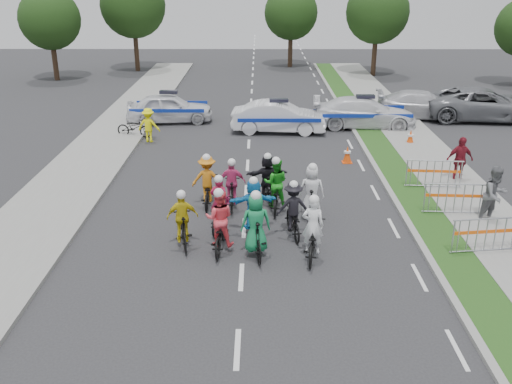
{
  "coord_description": "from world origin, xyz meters",
  "views": [
    {
      "loc": [
        0.43,
        -12.91,
        7.43
      ],
      "look_at": [
        0.37,
        3.23,
        1.1
      ],
      "focal_mm": 40.0,
      "sensor_mm": 36.0,
      "label": 1
    }
  ],
  "objects_px": {
    "rider_1": "(256,231)",
    "barrier_2": "(434,175)",
    "rider_2": "(220,227)",
    "rider_3": "(183,225)",
    "civilian_sedan": "(423,105)",
    "tree_0": "(50,19)",
    "police_car_0": "(169,108)",
    "civilian_suv": "(484,104)",
    "rider_5": "(254,209)",
    "rider_6": "(220,211)",
    "rider_10": "(208,186)",
    "police_car_2": "(364,113)",
    "spectator_1": "(495,195)",
    "parked_bike": "(134,128)",
    "rider_11": "(267,181)",
    "barrier_0": "(486,237)",
    "tree_1": "(377,12)",
    "police_car_1": "(279,117)",
    "barrier_1": "(455,200)",
    "cone_1": "(410,138)",
    "rider_0": "(312,237)",
    "rider_7": "(311,197)",
    "rider_8": "(276,191)",
    "rider_4": "(293,214)",
    "rider_9": "(232,189)",
    "spectator_2": "(460,160)",
    "cone_0": "(347,155)",
    "tree_4": "(291,13)",
    "marshal_hiviz": "(149,125)",
    "tree_3": "(133,5)"
  },
  "relations": [
    {
      "from": "police_car_2",
      "to": "spectator_1",
      "type": "xyz_separation_m",
      "value": [
        2.02,
        -11.54,
        0.18
      ]
    },
    {
      "from": "rider_1",
      "to": "civilian_sedan",
      "type": "distance_m",
      "value": 17.97
    },
    {
      "from": "cone_1",
      "to": "parked_bike",
      "type": "distance_m",
      "value": 12.79
    },
    {
      "from": "rider_9",
      "to": "rider_10",
      "type": "bearing_deg",
      "value": -16.45
    },
    {
      "from": "barrier_2",
      "to": "cone_1",
      "type": "height_order",
      "value": "barrier_2"
    },
    {
      "from": "barrier_2",
      "to": "parked_bike",
      "type": "relative_size",
      "value": 1.17
    },
    {
      "from": "rider_5",
      "to": "rider_8",
      "type": "bearing_deg",
      "value": -122.21
    },
    {
      "from": "rider_1",
      "to": "barrier_2",
      "type": "bearing_deg",
      "value": -149.53
    },
    {
      "from": "barrier_1",
      "to": "rider_6",
      "type": "bearing_deg",
      "value": -172.55
    },
    {
      "from": "cone_0",
      "to": "parked_bike",
      "type": "xyz_separation_m",
      "value": [
        -9.51,
        3.82,
        0.11
      ]
    },
    {
      "from": "rider_9",
      "to": "rider_10",
      "type": "relative_size",
      "value": 0.96
    },
    {
      "from": "rider_10",
      "to": "police_car_2",
      "type": "bearing_deg",
      "value": -123.78
    },
    {
      "from": "rider_9",
      "to": "spectator_2",
      "type": "height_order",
      "value": "rider_9"
    },
    {
      "from": "marshal_hiviz",
      "to": "tree_4",
      "type": "height_order",
      "value": "tree_4"
    },
    {
      "from": "rider_8",
      "to": "police_car_1",
      "type": "xyz_separation_m",
      "value": [
        0.42,
        9.68,
        0.05
      ]
    },
    {
      "from": "rider_1",
      "to": "marshal_hiviz",
      "type": "bearing_deg",
      "value": -74.35
    },
    {
      "from": "barrier_1",
      "to": "barrier_2",
      "type": "distance_m",
      "value": 2.35
    },
    {
      "from": "rider_6",
      "to": "police_car_1",
      "type": "distance_m",
      "value": 11.32
    },
    {
      "from": "rider_8",
      "to": "rider_6",
      "type": "bearing_deg",
      "value": 42.94
    },
    {
      "from": "rider_1",
      "to": "barrier_2",
      "type": "height_order",
      "value": "rider_1"
    },
    {
      "from": "rider_5",
      "to": "rider_10",
      "type": "height_order",
      "value": "rider_10"
    },
    {
      "from": "civilian_sedan",
      "to": "civilian_suv",
      "type": "relative_size",
      "value": 0.82
    },
    {
      "from": "civilian_sedan",
      "to": "rider_8",
      "type": "bearing_deg",
      "value": 153.57
    },
    {
      "from": "spectator_2",
      "to": "parked_bike",
      "type": "bearing_deg",
      "value": 146.96
    },
    {
      "from": "rider_0",
      "to": "rider_3",
      "type": "height_order",
      "value": "rider_0"
    },
    {
      "from": "rider_0",
      "to": "rider_10",
      "type": "distance_m",
      "value": 4.86
    },
    {
      "from": "civilian_sedan",
      "to": "tree_0",
      "type": "distance_m",
      "value": 25.95
    },
    {
      "from": "rider_8",
      "to": "rider_9",
      "type": "relative_size",
      "value": 1.06
    },
    {
      "from": "rider_9",
      "to": "tree_1",
      "type": "relative_size",
      "value": 0.26
    },
    {
      "from": "barrier_1",
      "to": "barrier_2",
      "type": "xyz_separation_m",
      "value": [
        0.0,
        2.35,
        0.0
      ]
    },
    {
      "from": "rider_2",
      "to": "rider_3",
      "type": "height_order",
      "value": "rider_2"
    },
    {
      "from": "rider_5",
      "to": "rider_6",
      "type": "xyz_separation_m",
      "value": [
        -1.03,
        0.26,
        -0.18
      ]
    },
    {
      "from": "barrier_2",
      "to": "parked_bike",
      "type": "height_order",
      "value": "barrier_2"
    },
    {
      "from": "rider_11",
      "to": "barrier_0",
      "type": "xyz_separation_m",
      "value": [
        5.96,
        -3.85,
        -0.19
      ]
    },
    {
      "from": "rider_10",
      "to": "barrier_1",
      "type": "bearing_deg",
      "value": 174.39
    },
    {
      "from": "spectator_2",
      "to": "tree_3",
      "type": "bearing_deg",
      "value": 115.79
    },
    {
      "from": "rider_3",
      "to": "rider_4",
      "type": "bearing_deg",
      "value": -177.73
    },
    {
      "from": "barrier_2",
      "to": "spectator_1",
      "type": "bearing_deg",
      "value": -69.72
    },
    {
      "from": "tree_0",
      "to": "rider_5",
      "type": "bearing_deg",
      "value": -60.54
    },
    {
      "from": "police_car_2",
      "to": "tree_1",
      "type": "relative_size",
      "value": 0.75
    },
    {
      "from": "rider_11",
      "to": "cone_1",
      "type": "xyz_separation_m",
      "value": [
        6.55,
        6.82,
        -0.41
      ]
    },
    {
      "from": "cone_0",
      "to": "rider_5",
      "type": "bearing_deg",
      "value": -119.52
    },
    {
      "from": "cone_0",
      "to": "tree_4",
      "type": "height_order",
      "value": "tree_4"
    },
    {
      "from": "spectator_1",
      "to": "parked_bike",
      "type": "distance_m",
      "value": 16.39
    },
    {
      "from": "police_car_0",
      "to": "civilian_suv",
      "type": "relative_size",
      "value": 0.73
    },
    {
      "from": "civilian_sedan",
      "to": "rider_3",
      "type": "bearing_deg",
      "value": 151.06
    },
    {
      "from": "police_car_2",
      "to": "tree_3",
      "type": "height_order",
      "value": "tree_3"
    },
    {
      "from": "rider_2",
      "to": "rider_9",
      "type": "bearing_deg",
      "value": -90.15
    },
    {
      "from": "rider_7",
      "to": "rider_11",
      "type": "relative_size",
      "value": 1.07
    },
    {
      "from": "barrier_1",
      "to": "police_car_1",
      "type": "bearing_deg",
      "value": 117.52
    }
  ]
}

